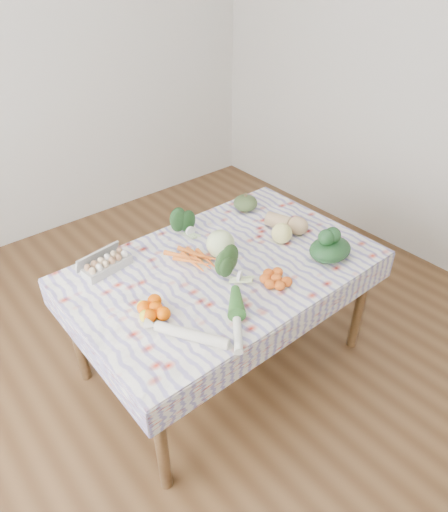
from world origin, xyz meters
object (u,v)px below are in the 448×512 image
at_px(kabocha_squash, 245,203).
at_px(egg_carton, 107,265).
at_px(grapefruit, 282,233).
at_px(cabbage, 221,244).
at_px(butternut_squash, 287,222).
at_px(dining_table, 224,277).

bearing_deg(kabocha_squash, egg_carton, -179.33).
xyz_separation_m(egg_carton, kabocha_squash, (1.01, 0.01, 0.02)).
height_order(egg_carton, grapefruit, grapefruit).
bearing_deg(kabocha_squash, grapefruit, -102.76).
bearing_deg(cabbage, egg_carton, 152.62).
relative_size(butternut_squash, grapefruit, 2.13).
height_order(egg_carton, kabocha_squash, kabocha_squash).
xyz_separation_m(dining_table, butternut_squash, (0.52, 0.03, 0.14)).
xyz_separation_m(dining_table, cabbage, (0.04, 0.08, 0.16)).
xyz_separation_m(cabbage, butternut_squash, (0.48, -0.05, -0.02)).
xyz_separation_m(butternut_squash, grapefruit, (-0.12, -0.07, 0.00)).
height_order(kabocha_squash, cabbage, cabbage).
relative_size(cabbage, grapefruit, 1.32).
height_order(dining_table, egg_carton, egg_carton).
relative_size(egg_carton, grapefruit, 2.21).
bearing_deg(butternut_squash, grapefruit, -168.73).
xyz_separation_m(cabbage, grapefruit, (0.36, -0.12, -0.02)).
relative_size(dining_table, cabbage, 10.05).
bearing_deg(egg_carton, cabbage, -35.32).
xyz_separation_m(egg_carton, grapefruit, (0.91, -0.41, 0.02)).
distance_m(cabbage, butternut_squash, 0.49).
bearing_deg(kabocha_squash, butternut_squash, -85.64).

